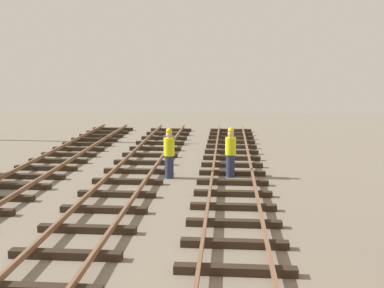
# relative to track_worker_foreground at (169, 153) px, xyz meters

# --- Properties ---
(track_worker_foreground) EXTENTS (0.40, 0.40, 1.87)m
(track_worker_foreground) POSITION_rel_track_worker_foreground_xyz_m (0.00, 0.00, 0.00)
(track_worker_foreground) COLOR #262D4C
(track_worker_foreground) RESTS_ON ground
(track_worker_distant) EXTENTS (0.40, 0.40, 1.87)m
(track_worker_distant) POSITION_rel_track_worker_foreground_xyz_m (2.25, 0.33, 0.00)
(track_worker_distant) COLOR #262D4C
(track_worker_distant) RESTS_ON ground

